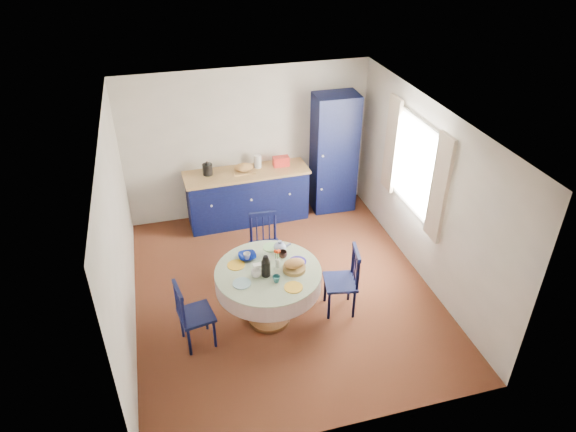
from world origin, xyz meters
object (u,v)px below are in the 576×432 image
kitchen_counter (247,195)px  mug_b (276,279)px  chair_far (265,245)px  chair_right (343,280)px  pantry_cabinet (334,153)px  mug_c (283,254)px  mug_d (247,256)px  mug_a (256,273)px  cobalt_bowl (247,256)px  dining_table (269,278)px  chair_left (193,314)px

kitchen_counter → mug_b: kitchen_counter is taller
chair_far → chair_right: chair_far is taller
pantry_cabinet → mug_b: pantry_cabinet is taller
mug_b → mug_c: 0.49m
mug_c → mug_d: 0.45m
mug_a → mug_d: bearing=95.9°
mug_a → chair_right: bearing=0.7°
chair_far → mug_a: chair_far is taller
cobalt_bowl → mug_a: bearing=-85.1°
mug_a → pantry_cabinet: bearing=53.8°
mug_d → dining_table: bearing=-55.5°
kitchen_counter → chair_left: 2.88m
kitchen_counter → mug_d: (-0.42, -2.16, 0.37)m
chair_right → mug_a: bearing=-78.8°
chair_far → mug_d: bearing=-117.3°
chair_far → mug_a: (-0.34, -1.03, 0.36)m
chair_far → mug_b: chair_far is taller
mug_c → cobalt_bowl: (-0.44, 0.10, -0.02)m
pantry_cabinet → dining_table: size_ratio=1.56×
kitchen_counter → mug_b: size_ratio=21.93×
chair_right → cobalt_bowl: bearing=-97.2°
pantry_cabinet → mug_b: size_ratio=21.96×
pantry_cabinet → mug_c: bearing=-121.7°
dining_table → mug_b: (0.04, -0.23, 0.17)m
chair_right → cobalt_bowl: (-1.17, 0.37, 0.34)m
mug_c → mug_a: bearing=-144.5°
chair_left → mug_a: (0.80, 0.09, 0.38)m
dining_table → chair_far: dining_table is taller
pantry_cabinet → mug_d: pantry_cabinet is taller
kitchen_counter → mug_c: (0.02, -2.25, 0.37)m
chair_right → mug_a: 1.19m
chair_right → pantry_cabinet: bearing=174.2°
pantry_cabinet → mug_b: 3.21m
pantry_cabinet → chair_far: (-1.54, -1.54, -0.54)m
mug_d → pantry_cabinet: bearing=48.9°
pantry_cabinet → mug_b: bearing=-120.2°
mug_b → dining_table: bearing=99.4°
chair_far → mug_d: (-0.38, -0.65, 0.35)m
kitchen_counter → mug_a: size_ratio=16.31×
dining_table → mug_b: size_ratio=14.12×
mug_b → mug_a: bearing=142.1°
kitchen_counter → mug_b: 2.73m
chair_right → mug_a: chair_right is taller
pantry_cabinet → chair_left: 3.82m
chair_far → mug_b: bearing=-93.7°
pantry_cabinet → mug_c: size_ratio=17.82×
chair_left → mug_d: (0.76, 0.47, 0.37)m
pantry_cabinet → cobalt_bowl: pantry_cabinet is taller
pantry_cabinet → mug_c: 2.73m
kitchen_counter → cobalt_bowl: bearing=-102.8°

